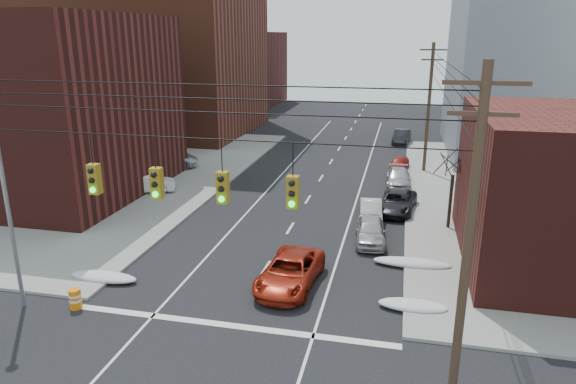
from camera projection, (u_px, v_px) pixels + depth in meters
The scene contains 25 objects.
sidewalk_nw at pixel (19, 168), 46.12m from camera, with size 40.00×40.00×0.15m, color gray.
building_brick_tall at pixel (147, 4), 60.68m from camera, with size 24.00×20.00×30.00m, color brown.
building_brick_near at pixel (16, 105), 38.52m from camera, with size 20.00×16.00×13.00m, color #471915.
building_brick_far at pixel (213, 69), 87.98m from camera, with size 22.00×18.00×12.00m, color #471915.
building_glass at pixel (536, 39), 72.25m from camera, with size 20.00×18.00×22.00m, color gray.
utility_pole_right at pixel (468, 248), 14.58m from camera, with size 2.20×0.28×11.00m.
utility_pole_far at pixel (429, 106), 43.48m from camera, with size 2.20×0.28×11.00m.
traffic_signals at pixel (189, 183), 15.92m from camera, with size 17.00×0.42×2.02m.
street_light at pixel (4, 187), 21.25m from camera, with size 0.44×0.44×9.32m.
bare_tree at pixel (451, 194), 31.22m from camera, with size 2.09×2.20×4.93m.
snow_nw at pixel (104, 277), 25.17m from camera, with size 3.50×1.08×0.42m, color silver.
snow_ne at pixel (413, 305), 22.51m from camera, with size 3.00×1.08×0.42m, color silver.
snow_east_far at pixel (412, 263), 26.71m from camera, with size 4.00×1.08×0.42m, color silver.
red_pickup at pixel (290, 271), 24.55m from camera, with size 2.44×5.29×1.47m, color maroon.
parked_car_a at pixel (370, 231), 29.74m from camera, with size 1.69×4.20×1.43m, color #AEAEB3.
parked_car_b at pixel (371, 211), 33.25m from camera, with size 1.35×3.88×1.28m, color silver.
parked_car_c at pixel (397, 202), 34.90m from camera, with size 2.27×4.92×1.37m, color black.
parked_car_d at pixel (399, 178), 40.85m from camera, with size 1.87×4.59×1.33m, color #A8A8AC.
parked_car_e at pixel (400, 164), 45.50m from camera, with size 1.48×3.68×1.26m, color maroon.
parked_car_f at pixel (402, 137), 56.66m from camera, with size 1.63×4.69×1.54m, color black.
lot_car_a at pixel (146, 183), 38.71m from camera, with size 1.50×4.31×1.42m, color silver.
lot_car_b at pixel (167, 159), 45.89m from camera, with size 2.58×5.60×1.56m, color #B9B9BE.
lot_car_c at pixel (67, 187), 37.57m from camera, with size 2.04×5.01×1.45m, color black.
lot_car_d at pixel (108, 174), 41.13m from camera, with size 1.65×4.11×1.40m, color silver.
construction_barrel at pixel (75, 299), 22.55m from camera, with size 0.64×0.64×0.92m.
Camera 1 is at (6.48, -11.27, 11.59)m, focal length 32.00 mm.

